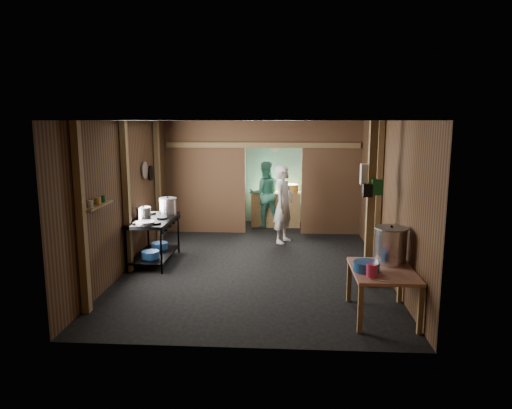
# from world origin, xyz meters

# --- Properties ---
(floor) EXTENTS (4.50, 7.00, 0.00)m
(floor) POSITION_xyz_m (0.00, 0.00, 0.00)
(floor) COLOR black
(floor) RESTS_ON ground
(ceiling) EXTENTS (4.50, 7.00, 0.00)m
(ceiling) POSITION_xyz_m (0.00, 0.00, 2.60)
(ceiling) COLOR #333232
(ceiling) RESTS_ON ground
(wall_back) EXTENTS (4.50, 0.00, 2.60)m
(wall_back) POSITION_xyz_m (0.00, 3.50, 1.30)
(wall_back) COLOR #52371C
(wall_back) RESTS_ON ground
(wall_front) EXTENTS (4.50, 0.00, 2.60)m
(wall_front) POSITION_xyz_m (0.00, -3.50, 1.30)
(wall_front) COLOR #52371C
(wall_front) RESTS_ON ground
(wall_left) EXTENTS (0.00, 7.00, 2.60)m
(wall_left) POSITION_xyz_m (-2.25, 0.00, 1.30)
(wall_left) COLOR #52371C
(wall_left) RESTS_ON ground
(wall_right) EXTENTS (0.00, 7.00, 2.60)m
(wall_right) POSITION_xyz_m (2.25, 0.00, 1.30)
(wall_right) COLOR #52371C
(wall_right) RESTS_ON ground
(partition_left) EXTENTS (1.85, 0.10, 2.60)m
(partition_left) POSITION_xyz_m (-1.32, 2.20, 1.30)
(partition_left) COLOR #513C22
(partition_left) RESTS_ON floor
(partition_right) EXTENTS (1.35, 0.10, 2.60)m
(partition_right) POSITION_xyz_m (1.57, 2.20, 1.30)
(partition_right) COLOR #513C22
(partition_right) RESTS_ON floor
(partition_header) EXTENTS (1.30, 0.10, 0.60)m
(partition_header) POSITION_xyz_m (0.25, 2.20, 2.30)
(partition_header) COLOR #513C22
(partition_header) RESTS_ON wall_back
(turquoise_panel) EXTENTS (4.40, 0.06, 2.50)m
(turquoise_panel) POSITION_xyz_m (0.00, 3.44, 1.25)
(turquoise_panel) COLOR #85BDB2
(turquoise_panel) RESTS_ON wall_back
(back_counter) EXTENTS (1.20, 0.50, 0.85)m
(back_counter) POSITION_xyz_m (0.30, 2.95, 0.42)
(back_counter) COLOR olive
(back_counter) RESTS_ON floor
(wall_clock) EXTENTS (0.20, 0.03, 0.20)m
(wall_clock) POSITION_xyz_m (0.25, 3.40, 1.90)
(wall_clock) COLOR silver
(wall_clock) RESTS_ON wall_back
(post_left_a) EXTENTS (0.10, 0.12, 2.60)m
(post_left_a) POSITION_xyz_m (-2.18, -2.60, 1.30)
(post_left_a) COLOR olive
(post_left_a) RESTS_ON floor
(post_left_b) EXTENTS (0.10, 0.12, 2.60)m
(post_left_b) POSITION_xyz_m (-2.18, -0.80, 1.30)
(post_left_b) COLOR olive
(post_left_b) RESTS_ON floor
(post_left_c) EXTENTS (0.10, 0.12, 2.60)m
(post_left_c) POSITION_xyz_m (-2.18, 1.20, 1.30)
(post_left_c) COLOR olive
(post_left_c) RESTS_ON floor
(post_right) EXTENTS (0.10, 0.12, 2.60)m
(post_right) POSITION_xyz_m (2.18, -0.20, 1.30)
(post_right) COLOR olive
(post_right) RESTS_ON floor
(post_free) EXTENTS (0.12, 0.12, 2.60)m
(post_free) POSITION_xyz_m (1.85, -1.30, 1.30)
(post_free) COLOR olive
(post_free) RESTS_ON floor
(cross_beam) EXTENTS (4.40, 0.12, 0.12)m
(cross_beam) POSITION_xyz_m (0.00, 2.15, 2.05)
(cross_beam) COLOR olive
(cross_beam) RESTS_ON wall_left
(pan_lid_big) EXTENTS (0.03, 0.34, 0.34)m
(pan_lid_big) POSITION_xyz_m (-2.21, 0.40, 1.65)
(pan_lid_big) COLOR gray
(pan_lid_big) RESTS_ON wall_left
(pan_lid_small) EXTENTS (0.03, 0.30, 0.30)m
(pan_lid_small) POSITION_xyz_m (-2.21, 0.80, 1.55)
(pan_lid_small) COLOR black
(pan_lid_small) RESTS_ON wall_left
(wall_shelf) EXTENTS (0.14, 0.80, 0.03)m
(wall_shelf) POSITION_xyz_m (-2.15, -2.10, 1.40)
(wall_shelf) COLOR olive
(wall_shelf) RESTS_ON wall_left
(jar_white) EXTENTS (0.07, 0.07, 0.10)m
(jar_white) POSITION_xyz_m (-2.15, -2.35, 1.47)
(jar_white) COLOR silver
(jar_white) RESTS_ON wall_shelf
(jar_yellow) EXTENTS (0.08, 0.08, 0.10)m
(jar_yellow) POSITION_xyz_m (-2.15, -2.10, 1.47)
(jar_yellow) COLOR #C08F3A
(jar_yellow) RESTS_ON wall_shelf
(jar_green) EXTENTS (0.06, 0.06, 0.10)m
(jar_green) POSITION_xyz_m (-2.15, -1.88, 1.47)
(jar_green) COLOR #166027
(jar_green) RESTS_ON wall_shelf
(bag_white) EXTENTS (0.22, 0.15, 0.32)m
(bag_white) POSITION_xyz_m (1.80, -1.22, 1.78)
(bag_white) COLOR silver
(bag_white) RESTS_ON post_free
(bag_green) EXTENTS (0.16, 0.12, 0.24)m
(bag_green) POSITION_xyz_m (1.92, -1.36, 1.60)
(bag_green) COLOR #166027
(bag_green) RESTS_ON post_free
(bag_black) EXTENTS (0.14, 0.10, 0.20)m
(bag_black) POSITION_xyz_m (1.78, -1.38, 1.55)
(bag_black) COLOR black
(bag_black) RESTS_ON post_free
(gas_range) EXTENTS (0.73, 1.41, 0.83)m
(gas_range) POSITION_xyz_m (-1.88, -0.29, 0.42)
(gas_range) COLOR black
(gas_range) RESTS_ON floor
(prep_table) EXTENTS (0.81, 1.11, 0.66)m
(prep_table) POSITION_xyz_m (1.83, -2.49, 0.33)
(prep_table) COLOR tan
(prep_table) RESTS_ON floor
(stove_pot_large) EXTENTS (0.34, 0.34, 0.33)m
(stove_pot_large) POSITION_xyz_m (-1.71, 0.15, 0.98)
(stove_pot_large) COLOR silver
(stove_pot_large) RESTS_ON gas_range
(stove_pot_med) EXTENTS (0.36, 0.36, 0.23)m
(stove_pot_med) POSITION_xyz_m (-2.05, -0.31, 0.93)
(stove_pot_med) COLOR silver
(stove_pot_med) RESTS_ON gas_range
(frying_pan) EXTENTS (0.35, 0.56, 0.07)m
(frying_pan) POSITION_xyz_m (-1.88, -0.78, 0.86)
(frying_pan) COLOR gray
(frying_pan) RESTS_ON gas_range
(blue_tub_front) EXTENTS (0.32, 0.32, 0.13)m
(blue_tub_front) POSITION_xyz_m (-1.88, -0.55, 0.23)
(blue_tub_front) COLOR #1F4D8D
(blue_tub_front) RESTS_ON gas_range
(blue_tub_back) EXTENTS (0.31, 0.31, 0.12)m
(blue_tub_back) POSITION_xyz_m (-1.88, 0.07, 0.22)
(blue_tub_back) COLOR #1F4D8D
(blue_tub_back) RESTS_ON gas_range
(stock_pot) EXTENTS (0.59, 0.59, 0.52)m
(stock_pot) POSITION_xyz_m (1.98, -2.19, 0.90)
(stock_pot) COLOR silver
(stock_pot) RESTS_ON prep_table
(wash_basin) EXTENTS (0.43, 0.43, 0.13)m
(wash_basin) POSITION_xyz_m (1.60, -2.58, 0.72)
(wash_basin) COLOR #1F4D8D
(wash_basin) RESTS_ON prep_table
(pink_bucket) EXTENTS (0.18, 0.18, 0.16)m
(pink_bucket) POSITION_xyz_m (1.63, -2.80, 0.74)
(pink_bucket) COLOR #CB2D5E
(pink_bucket) RESTS_ON prep_table
(knife) EXTENTS (0.29, 0.13, 0.01)m
(knife) POSITION_xyz_m (1.73, -2.96, 0.66)
(knife) COLOR silver
(knife) RESTS_ON prep_table
(yellow_tub) EXTENTS (0.36, 0.36, 0.20)m
(yellow_tub) POSITION_xyz_m (0.67, 2.95, 0.95)
(yellow_tub) COLOR #C08F3A
(yellow_tub) RESTS_ON back_counter
(cook) EXTENTS (0.61, 0.72, 1.67)m
(cook) POSITION_xyz_m (0.50, 1.35, 0.83)
(cook) COLOR silver
(cook) RESTS_ON floor
(worker_back) EXTENTS (0.91, 0.78, 1.64)m
(worker_back) POSITION_xyz_m (0.03, 2.84, 0.82)
(worker_back) COLOR #3B8671
(worker_back) RESTS_ON floor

